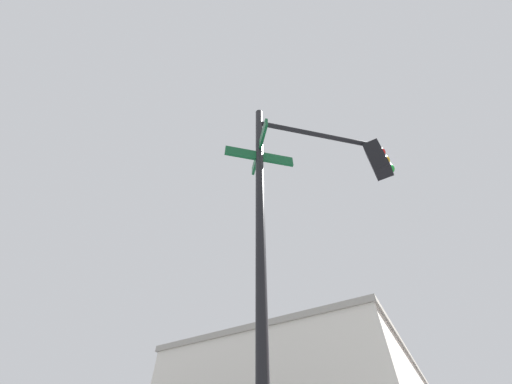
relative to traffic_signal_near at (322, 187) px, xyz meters
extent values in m
cylinder|color=black|center=(-0.72, -0.65, -1.32)|extent=(0.12, 0.12, 6.46)
cylinder|color=black|center=(0.11, 0.10, 1.51)|extent=(1.71, 1.57, 0.09)
cube|color=black|center=(0.93, 0.85, 1.06)|extent=(0.28, 0.28, 0.80)
sphere|color=red|center=(1.05, 0.95, 1.31)|extent=(0.18, 0.18, 0.18)
sphere|color=orange|center=(1.05, 0.95, 1.06)|extent=(0.18, 0.18, 0.18)
sphere|color=green|center=(1.05, 0.95, 0.81)|extent=(0.18, 0.18, 0.18)
cube|color=#0F5128|center=(-0.72, -0.65, 0.50)|extent=(0.84, 0.77, 0.20)
cube|color=#0F5128|center=(-0.72, -0.65, 0.72)|extent=(0.70, 0.77, 0.20)
cube|color=#9D998E|center=(-9.49, 25.47, 4.63)|extent=(16.38, 23.49, 0.40)
camera|label=1|loc=(0.62, -3.10, -3.28)|focal=20.63mm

